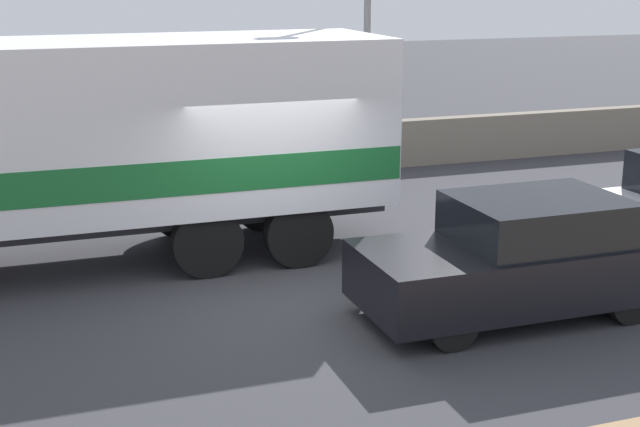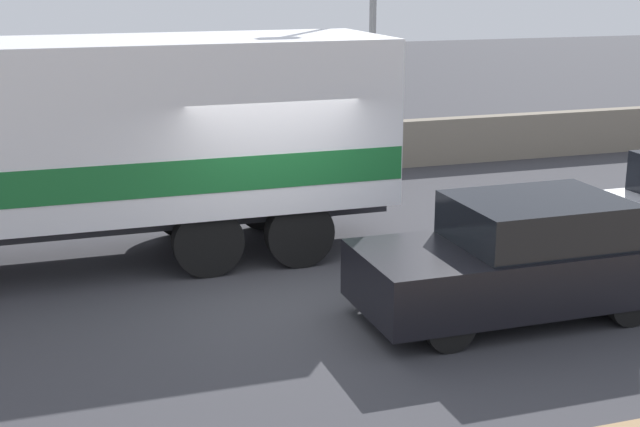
% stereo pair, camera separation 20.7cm
% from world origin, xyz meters
% --- Properties ---
extents(ground_plane, '(80.00, 80.00, 0.00)m').
position_xyz_m(ground_plane, '(0.00, 0.00, 0.00)').
color(ground_plane, '#38383D').
extents(stone_wall_backdrop, '(60.00, 0.35, 1.04)m').
position_xyz_m(stone_wall_backdrop, '(0.00, 7.24, 0.52)').
color(stone_wall_backdrop, gray).
rests_on(stone_wall_backdrop, ground_plane).
extents(box_truck, '(8.94, 2.52, 3.32)m').
position_xyz_m(box_truck, '(-2.31, 2.40, 1.85)').
color(box_truck, maroon).
rests_on(box_truck, ground_plane).
extents(car_hatchback, '(3.99, 1.74, 1.52)m').
position_xyz_m(car_hatchback, '(2.47, -1.39, 0.75)').
color(car_hatchback, black).
rests_on(car_hatchback, ground_plane).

